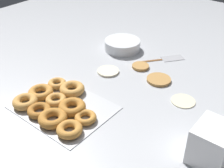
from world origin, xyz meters
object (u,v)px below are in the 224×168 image
object	(u,v)px
pancake_1	(183,101)
pancake_3	(108,71)
pancake_2	(159,80)
spatula	(167,59)
container_stack	(212,144)
donut_tray	(57,104)
pancake_0	(140,66)
batter_bowl	(122,45)

from	to	relation	value
pancake_1	pancake_3	xyz separation A→B (m)	(-0.41, -0.01, 0.00)
pancake_1	pancake_2	world-z (taller)	pancake_2
pancake_1	spatula	distance (m)	0.38
container_stack	donut_tray	bearing A→B (deg)	-167.87
pancake_0	batter_bowl	size ratio (longest dim) A/B	0.43
donut_tray	container_stack	size ratio (longest dim) A/B	2.79
pancake_2	container_stack	size ratio (longest dim) A/B	0.83
pancake_3	spatula	bearing A→B (deg)	61.68
pancake_3	donut_tray	size ratio (longest dim) A/B	0.28
pancake_1	container_stack	bearing A→B (deg)	-48.69
pancake_0	pancake_3	size ratio (longest dim) A/B	0.80
donut_tray	container_stack	bearing A→B (deg)	12.13
pancake_2	container_stack	world-z (taller)	container_stack
pancake_0	donut_tray	size ratio (longest dim) A/B	0.22
pancake_2	batter_bowl	distance (m)	0.38
pancake_1	batter_bowl	size ratio (longest dim) A/B	0.51
pancake_1	batter_bowl	world-z (taller)	batter_bowl
container_stack	pancake_0	bearing A→B (deg)	144.67
pancake_0	pancake_3	bearing A→B (deg)	-126.34
pancake_0	spatula	xyz separation A→B (m)	(0.06, 0.17, -0.00)
batter_bowl	pancake_3	bearing A→B (deg)	-68.65
pancake_3	donut_tray	world-z (taller)	donut_tray
container_stack	pancake_3	bearing A→B (deg)	159.84
pancake_2	donut_tray	xyz separation A→B (m)	(-0.22, -0.45, 0.01)
pancake_3	container_stack	distance (m)	0.67
pancake_2	spatula	size ratio (longest dim) A/B	0.49
spatula	donut_tray	bearing A→B (deg)	-154.63
spatula	batter_bowl	bearing A→B (deg)	140.75
pancake_0	pancake_2	distance (m)	0.15
pancake_3	spatula	size ratio (longest dim) A/B	0.47
pancake_1	pancake_2	distance (m)	0.18
donut_tray	pancake_3	bearing A→B (deg)	93.18
pancake_1	pancake_3	bearing A→B (deg)	-178.16
pancake_0	pancake_1	xyz separation A→B (m)	(0.31, -0.13, -0.00)
container_stack	pancake_1	bearing A→B (deg)	131.31
pancake_1	batter_bowl	bearing A→B (deg)	155.11
pancake_1	pancake_2	size ratio (longest dim) A/B	0.90
spatula	pancake_2	bearing A→B (deg)	-123.27
donut_tray	batter_bowl	world-z (taller)	batter_bowl
container_stack	spatula	xyz separation A→B (m)	(-0.46, 0.54, -0.07)
donut_tray	spatula	world-z (taller)	donut_tray
pancake_3	pancake_0	bearing A→B (deg)	53.66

